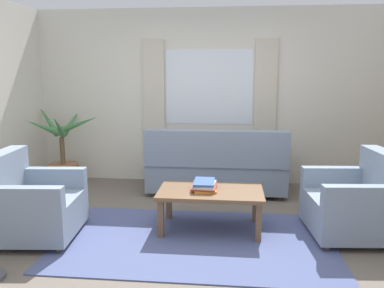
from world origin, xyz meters
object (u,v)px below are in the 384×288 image
armchair_left (31,204)px  coffee_table (211,195)px  armchair_right (356,203)px  potted_plant (63,158)px  book_stack_on_table (204,185)px  couch (216,167)px

armchair_left → coffee_table: bearing=-83.2°
armchair_left → coffee_table: (1.80, 0.38, 0.03)m
armchair_right → coffee_table: armchair_right is taller
potted_plant → armchair_left: bearing=-75.4°
armchair_right → potted_plant: size_ratio=0.75×
armchair_left → armchair_right: 3.30m
book_stack_on_table → armchair_left: bearing=-167.4°
armchair_left → potted_plant: (-0.48, 1.84, 0.06)m
coffee_table → couch: bearing=89.6°
couch → armchair_left: (-1.81, -1.70, -0.01)m
armchair_right → book_stack_on_table: size_ratio=2.64×
coffee_table → book_stack_on_table: (-0.07, 0.01, 0.10)m
couch → book_stack_on_table: bearing=86.7°
couch → coffee_table: size_ratio=1.73×
book_stack_on_table → potted_plant: (-2.21, 1.45, -0.07)m
armchair_right → coffee_table: size_ratio=0.82×
couch → armchair_right: bearing=137.9°
couch → armchair_right: 1.99m
armchair_right → potted_plant: 4.04m
armchair_left → book_stack_on_table: size_ratio=2.65×
armchair_left → book_stack_on_table: bearing=-82.4°
armchair_right → coffee_table: 1.48m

